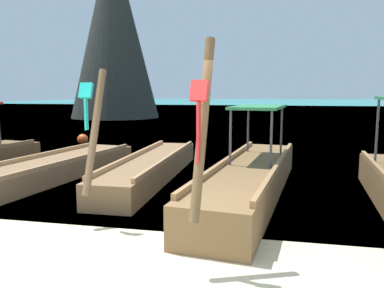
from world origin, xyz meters
name	(u,v)px	position (x,y,z in m)	size (l,w,h in m)	color
ground	(129,280)	(0.00, 0.00, 0.00)	(120.00, 120.00, 0.00)	beige
sea_water	(261,105)	(0.00, 61.53, 0.00)	(120.00, 120.00, 0.00)	teal
longtail_boat_orange_ribbon	(40,172)	(-3.79, 4.08, 0.24)	(2.18, 6.90, 2.42)	olive
longtail_boat_turquoise_ribbon	(151,168)	(-1.31, 4.91, 0.28)	(1.08, 6.38, 2.51)	olive
longtail_boat_red_ribbon	(251,178)	(1.17, 3.89, 0.38)	(1.97, 6.95, 2.78)	brown
karst_rock	(111,31)	(-11.66, 26.55, 7.16)	(7.99, 7.33, 15.07)	#2D302B
mooring_buoy_near	(83,139)	(-5.93, 10.23, 0.22)	(0.43, 0.43, 0.43)	#EA5119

